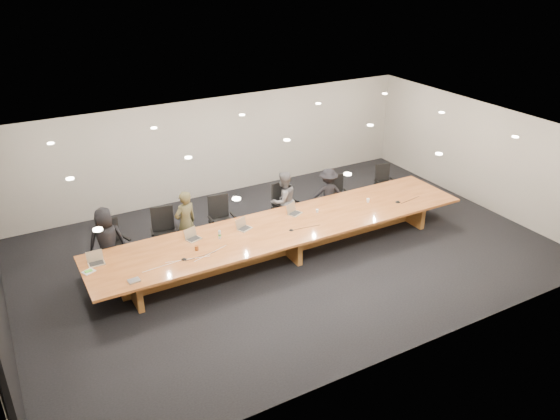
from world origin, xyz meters
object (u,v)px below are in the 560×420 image
(laptop_d, at_px, (295,209))
(water_bottle, at_px, (220,235))
(chair_far_left, at_px, (116,245))
(mic_center, at_px, (291,230))
(chair_far_right, at_px, (385,183))
(av_box, at_px, (134,281))
(mic_right, at_px, (398,202))
(person_a, at_px, (107,242))
(paper_cup_near, at_px, (317,211))
(conference_table, at_px, (286,234))
(laptop_a, at_px, (96,259))
(chair_right, at_px, (337,194))
(person_b, at_px, (186,223))
(paper_cup_far, at_px, (368,200))
(laptop_c, at_px, (245,224))
(mic_left, at_px, (184,259))
(chair_left, at_px, (165,233))
(chair_mid_left, at_px, (222,220))
(laptop_b, at_px, (193,234))
(chair_mid_right, at_px, (286,205))
(person_c, at_px, (283,201))
(amber_mug, at_px, (197,248))
(person_d, at_px, (328,194))

(laptop_d, relative_size, water_bottle, 1.69)
(chair_far_left, bearing_deg, mic_center, -43.46)
(chair_far_right, distance_m, av_box, 7.82)
(av_box, relative_size, mic_right, 1.65)
(person_a, height_order, paper_cup_near, person_a)
(conference_table, xyz_separation_m, laptop_a, (-4.15, 0.37, 0.36))
(conference_table, xyz_separation_m, person_a, (-3.76, 1.14, 0.26))
(chair_right, relative_size, laptop_a, 3.23)
(person_b, xyz_separation_m, paper_cup_far, (4.36, -1.08, 0.02))
(conference_table, relative_size, paper_cup_far, 94.02)
(laptop_c, distance_m, mic_left, 1.76)
(laptop_c, bearing_deg, chair_left, 125.63)
(chair_mid_left, height_order, mic_center, chair_mid_left)
(water_bottle, height_order, av_box, water_bottle)
(chair_far_left, relative_size, mic_left, 9.23)
(conference_table, xyz_separation_m, laptop_c, (-0.92, 0.28, 0.35))
(laptop_b, relative_size, mic_left, 2.57)
(person_b, height_order, laptop_a, person_b)
(chair_mid_right, relative_size, person_c, 0.78)
(amber_mug, relative_size, paper_cup_near, 1.23)
(water_bottle, bearing_deg, person_d, 15.96)
(chair_far_left, bearing_deg, laptop_d, -32.05)
(chair_far_right, relative_size, laptop_c, 3.35)
(amber_mug, relative_size, av_box, 0.45)
(chair_far_left, height_order, amber_mug, chair_far_left)
(chair_far_left, xyz_separation_m, amber_mug, (1.35, -1.39, 0.24))
(chair_right, xyz_separation_m, mic_left, (-4.88, -1.62, 0.25))
(laptop_a, height_order, av_box, laptop_a)
(amber_mug, distance_m, av_box, 1.56)
(chair_right, distance_m, person_b, 4.30)
(chair_right, xyz_separation_m, mic_right, (0.71, -1.58, 0.25))
(laptop_c, xyz_separation_m, mic_center, (0.88, -0.56, -0.11))
(person_d, height_order, av_box, person_d)
(laptop_c, relative_size, mic_center, 2.87)
(person_d, distance_m, av_box, 5.82)
(conference_table, relative_size, person_c, 5.94)
(person_d, relative_size, laptop_b, 4.40)
(chair_left, relative_size, av_box, 5.54)
(mic_center, bearing_deg, mic_right, 0.03)
(paper_cup_near, height_order, mic_right, paper_cup_near)
(chair_mid_right, distance_m, person_c, 0.19)
(amber_mug, xyz_separation_m, mic_right, (5.23, -0.19, -0.03))
(water_bottle, distance_m, amber_mug, 0.66)
(chair_mid_left, bearing_deg, laptop_d, -25.95)
(chair_right, xyz_separation_m, person_a, (-6.07, -0.16, 0.26))
(chair_right, height_order, laptop_a, chair_right)
(chair_right, height_order, mic_left, chair_right)
(chair_mid_left, height_order, chair_right, chair_mid_left)
(chair_mid_right, height_order, person_a, person_a)
(chair_right, xyz_separation_m, person_c, (-1.73, -0.13, 0.24))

